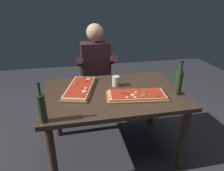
% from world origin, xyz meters
% --- Properties ---
extents(ground_plane, '(6.40, 6.40, 0.00)m').
position_xyz_m(ground_plane, '(0.00, 0.00, 0.00)').
color(ground_plane, '#2D2D33').
extents(dining_table, '(1.40, 0.96, 0.74)m').
position_xyz_m(dining_table, '(0.00, 0.00, 0.64)').
color(dining_table, '#3D2B1E').
rests_on(dining_table, ground_plane).
extents(pizza_rectangular_front, '(0.61, 0.33, 0.05)m').
position_xyz_m(pizza_rectangular_front, '(0.20, -0.16, 0.76)').
color(pizza_rectangular_front, olive).
rests_on(pizza_rectangular_front, dining_table).
extents(pizza_rectangular_left, '(0.42, 0.65, 0.05)m').
position_xyz_m(pizza_rectangular_left, '(-0.33, 0.13, 0.76)').
color(pizza_rectangular_left, brown).
rests_on(pizza_rectangular_left, dining_table).
extents(wine_bottle_dark, '(0.07, 0.07, 0.34)m').
position_xyz_m(wine_bottle_dark, '(0.62, -0.18, 0.88)').
color(wine_bottle_dark, '#233819').
rests_on(wine_bottle_dark, dining_table).
extents(oil_bottle_amber, '(0.06, 0.06, 0.33)m').
position_xyz_m(oil_bottle_amber, '(-0.64, -0.41, 0.86)').
color(oil_bottle_amber, '#233819').
rests_on(oil_bottle_amber, dining_table).
extents(tumbler_near_camera, '(0.08, 0.08, 0.11)m').
position_xyz_m(tumbler_near_camera, '(0.06, 0.15, 0.79)').
color(tumbler_near_camera, silver).
rests_on(tumbler_near_camera, dining_table).
extents(diner_chair, '(0.44, 0.44, 0.87)m').
position_xyz_m(diner_chair, '(-0.07, 0.86, 0.49)').
color(diner_chair, black).
rests_on(diner_chair, ground_plane).
extents(seated_diner, '(0.53, 0.41, 1.33)m').
position_xyz_m(seated_diner, '(-0.07, 0.74, 0.74)').
color(seated_diner, '#23232D').
rests_on(seated_diner, ground_plane).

